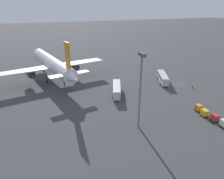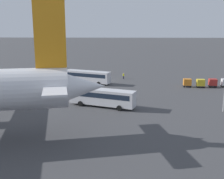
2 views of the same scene
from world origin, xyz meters
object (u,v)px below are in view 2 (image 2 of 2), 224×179
object	(u,v)px
shuttle_bus_far	(102,96)
cargo_cart_yellow	(201,83)
cargo_cart_red	(213,82)
worker_person	(124,76)
shuttle_bus_near	(88,76)
cargo_cart_orange	(187,82)

from	to	relation	value
shuttle_bus_far	cargo_cart_yellow	distance (m)	29.38
cargo_cart_red	worker_person	bearing A→B (deg)	-24.92
worker_person	cargo_cart_yellow	xyz separation A→B (m)	(-19.14, 11.03, 0.32)
shuttle_bus_near	cargo_cart_yellow	bearing A→B (deg)	-166.54
shuttle_bus_near	cargo_cart_orange	bearing A→B (deg)	-166.46
shuttle_bus_near	cargo_cart_red	size ratio (longest dim) A/B	5.99
worker_person	cargo_cart_red	world-z (taller)	cargo_cart_red
shuttle_bus_near	cargo_cart_yellow	size ratio (longest dim) A/B	5.99
shuttle_bus_near	shuttle_bus_far	bearing A→B (deg)	125.37
cargo_cart_yellow	shuttle_bus_far	bearing A→B (deg)	37.55
cargo_cart_yellow	cargo_cart_orange	bearing A→B (deg)	-8.59
cargo_cart_red	shuttle_bus_far	bearing A→B (deg)	35.04
worker_person	cargo_cart_yellow	size ratio (longest dim) A/B	0.82
shuttle_bus_near	shuttle_bus_far	size ratio (longest dim) A/B	0.98
cargo_cart_orange	cargo_cart_red	bearing A→B (deg)	-178.42
worker_person	cargo_cart_red	xyz separation A→B (m)	(-22.32, 10.37, 0.32)
shuttle_bus_near	cargo_cart_orange	size ratio (longest dim) A/B	5.99
worker_person	shuttle_bus_near	bearing A→B (deg)	36.20
shuttle_bus_far	cargo_cart_red	bearing A→B (deg)	-124.83
shuttle_bus_far	worker_person	bearing A→B (deg)	-78.01
shuttle_bus_near	shuttle_bus_far	xyz separation A→B (m)	(-5.45, 21.91, 0.01)
shuttle_bus_near	cargo_cart_yellow	xyz separation A→B (m)	(-28.73, 4.01, -0.81)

